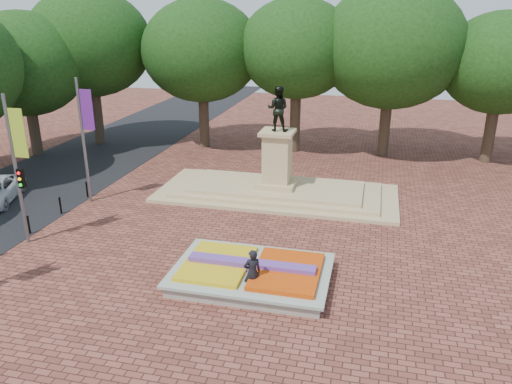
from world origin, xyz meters
TOP-DOWN VIEW (x-y plane):
  - ground at (0.00, 0.00)m, footprint 90.00×90.00m
  - asphalt_street at (-15.00, 5.00)m, footprint 9.00×90.00m
  - flower_bed at (1.03, -2.00)m, footprint 6.30×4.30m
  - monument at (0.00, 8.00)m, footprint 14.00×6.00m
  - tree_row_back at (2.33, 18.00)m, footprint 44.80×8.80m
  - banner_poles at (-10.08, -1.31)m, footprint 0.88×11.17m
  - bollard_row at (-10.70, -1.50)m, footprint 0.12×13.12m
  - pedestrian at (1.27, -2.92)m, footprint 0.82×0.73m

SIDE VIEW (x-z plane):
  - ground at x=0.00m, z-range 0.00..0.00m
  - asphalt_street at x=-15.00m, z-range 0.00..0.02m
  - flower_bed at x=1.03m, z-range -0.08..0.83m
  - bollard_row at x=-10.70m, z-range 0.04..1.02m
  - monument at x=0.00m, z-range -2.32..4.09m
  - pedestrian at x=1.27m, z-range 0.00..1.88m
  - banner_poles at x=-10.08m, z-range 0.38..7.38m
  - tree_row_back at x=2.33m, z-range 1.46..11.89m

